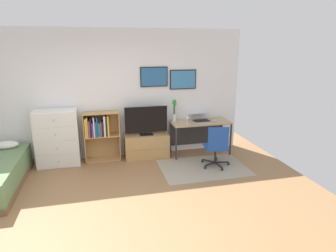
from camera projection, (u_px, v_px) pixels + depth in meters
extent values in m
plane|color=#936B44|center=(111.00, 216.00, 4.21)|extent=(7.20, 7.20, 0.00)
cube|color=white|center=(101.00, 95.00, 6.12)|extent=(6.12, 0.06, 2.70)
cube|color=black|center=(154.00, 77.00, 6.24)|extent=(0.59, 0.02, 0.42)
cube|color=#285B93|center=(154.00, 77.00, 6.23)|extent=(0.55, 0.01, 0.38)
cube|color=black|center=(183.00, 79.00, 6.40)|extent=(0.59, 0.02, 0.42)
cube|color=teal|center=(183.00, 80.00, 6.39)|extent=(0.55, 0.01, 0.38)
cube|color=#9E937F|center=(203.00, 167.00, 5.87)|extent=(1.70, 1.20, 0.01)
ellipsoid|color=white|center=(6.00, 145.00, 5.61)|extent=(0.44, 0.28, 0.14)
cube|color=white|center=(57.00, 138.00, 5.87)|extent=(0.83, 0.42, 1.14)
cube|color=silver|center=(58.00, 162.00, 5.78)|extent=(0.79, 0.01, 0.26)
sphere|color=#A59E8C|center=(58.00, 162.00, 5.77)|extent=(0.03, 0.03, 0.03)
cube|color=silver|center=(57.00, 148.00, 5.71)|extent=(0.79, 0.01, 0.26)
sphere|color=#A59E8C|center=(57.00, 149.00, 5.69)|extent=(0.03, 0.03, 0.03)
cube|color=silver|center=(55.00, 134.00, 5.63)|extent=(0.79, 0.01, 0.26)
sphere|color=#A59E8C|center=(55.00, 135.00, 5.62)|extent=(0.03, 0.03, 0.03)
cube|color=silver|center=(54.00, 120.00, 5.55)|extent=(0.79, 0.01, 0.26)
sphere|color=#A59E8C|center=(54.00, 120.00, 5.54)|extent=(0.03, 0.03, 0.03)
cube|color=tan|center=(85.00, 138.00, 6.06)|extent=(0.02, 0.30, 1.04)
cube|color=tan|center=(119.00, 135.00, 6.22)|extent=(0.02, 0.30, 1.04)
cube|color=tan|center=(104.00, 159.00, 6.28)|extent=(0.73, 0.30, 0.02)
cube|color=tan|center=(102.00, 136.00, 6.14)|extent=(0.69, 0.30, 0.02)
cube|color=tan|center=(101.00, 113.00, 6.00)|extent=(0.69, 0.30, 0.02)
cube|color=tan|center=(102.00, 135.00, 6.28)|extent=(0.73, 0.01, 1.04)
cube|color=gold|center=(86.00, 128.00, 5.98)|extent=(0.04, 0.23, 0.39)
cube|color=gold|center=(87.00, 127.00, 5.97)|extent=(0.02, 0.20, 0.41)
cube|color=#8C388C|center=(89.00, 129.00, 6.00)|extent=(0.03, 0.20, 0.34)
cube|color=black|center=(91.00, 127.00, 5.98)|extent=(0.02, 0.18, 0.39)
cube|color=#8C388C|center=(92.00, 130.00, 6.02)|extent=(0.02, 0.22, 0.29)
cube|color=white|center=(94.00, 127.00, 5.99)|extent=(0.03, 0.17, 0.41)
cube|color=#1E519E|center=(96.00, 129.00, 6.01)|extent=(0.03, 0.17, 0.31)
cube|color=#1E519E|center=(97.00, 127.00, 6.01)|extent=(0.02, 0.17, 0.41)
cube|color=#2D8C4C|center=(99.00, 129.00, 6.04)|extent=(0.03, 0.20, 0.29)
cube|color=#8C388C|center=(101.00, 129.00, 6.04)|extent=(0.03, 0.17, 0.30)
cube|color=black|center=(103.00, 129.00, 6.06)|extent=(0.03, 0.21, 0.30)
cube|color=white|center=(104.00, 126.00, 6.05)|extent=(0.04, 0.20, 0.42)
cube|color=black|center=(106.00, 126.00, 6.07)|extent=(0.03, 0.21, 0.42)
cube|color=gold|center=(108.00, 125.00, 6.08)|extent=(0.03, 0.23, 0.42)
cube|color=tan|center=(147.00, 146.00, 6.38)|extent=(0.94, 0.40, 0.51)
cube|color=tan|center=(148.00, 149.00, 6.19)|extent=(0.94, 0.01, 0.02)
cube|color=black|center=(147.00, 134.00, 6.29)|extent=(0.28, 0.16, 0.02)
cube|color=black|center=(146.00, 133.00, 6.28)|extent=(0.06, 0.04, 0.05)
cube|color=black|center=(146.00, 120.00, 6.20)|extent=(0.90, 0.02, 0.56)
cube|color=black|center=(146.00, 120.00, 6.19)|extent=(0.87, 0.01, 0.53)
cube|color=tan|center=(201.00, 122.00, 6.45)|extent=(1.30, 0.55, 0.03)
cube|color=#2D2D30|center=(176.00, 144.00, 6.18)|extent=(0.03, 0.03, 0.71)
cube|color=#2D2D30|center=(231.00, 140.00, 6.46)|extent=(0.03, 0.03, 0.71)
cube|color=#2D2D30|center=(170.00, 137.00, 6.64)|extent=(0.03, 0.03, 0.71)
cube|color=#2D2D30|center=(221.00, 133.00, 6.93)|extent=(0.03, 0.03, 0.71)
cube|color=#2D2D30|center=(196.00, 133.00, 6.79)|extent=(1.24, 0.02, 0.50)
cylinder|color=#232326|center=(228.00, 164.00, 5.99)|extent=(0.05, 0.05, 0.05)
cube|color=#232326|center=(222.00, 162.00, 5.98)|extent=(0.28, 0.08, 0.02)
cylinder|color=#232326|center=(216.00, 159.00, 6.24)|extent=(0.05, 0.05, 0.05)
cube|color=#232326|center=(216.00, 160.00, 6.10)|extent=(0.16, 0.26, 0.02)
cylinder|color=#232326|center=(202.00, 161.00, 6.13)|extent=(0.05, 0.05, 0.05)
cube|color=#232326|center=(209.00, 161.00, 6.04)|extent=(0.21, 0.22, 0.02)
cylinder|color=#232326|center=(205.00, 168.00, 5.81)|extent=(0.05, 0.05, 0.05)
cube|color=#232326|center=(210.00, 164.00, 5.88)|extent=(0.27, 0.15, 0.02)
cylinder|color=#232326|center=(222.00, 169.00, 5.73)|extent=(0.05, 0.05, 0.05)
cube|color=#232326|center=(218.00, 165.00, 5.84)|extent=(0.07, 0.28, 0.02)
cylinder|color=#232326|center=(215.00, 155.00, 5.93)|extent=(0.04, 0.04, 0.30)
cube|color=#1E479E|center=(216.00, 147.00, 5.88)|extent=(0.51, 0.51, 0.03)
cube|color=#1E479E|center=(218.00, 139.00, 5.62)|extent=(0.40, 0.11, 0.45)
cube|color=#B7B7BC|center=(202.00, 121.00, 6.48)|extent=(0.41, 0.29, 0.01)
cube|color=black|center=(202.00, 121.00, 6.47)|extent=(0.38, 0.27, 0.00)
cube|color=#B7B7BC|center=(199.00, 114.00, 6.60)|extent=(0.41, 0.27, 0.07)
cube|color=navy|center=(199.00, 114.00, 6.59)|extent=(0.38, 0.25, 0.06)
ellipsoid|color=silver|center=(214.00, 120.00, 6.48)|extent=(0.06, 0.10, 0.03)
cylinder|color=silver|center=(174.00, 118.00, 6.47)|extent=(0.09, 0.09, 0.16)
cylinder|color=#3D8438|center=(175.00, 110.00, 6.43)|extent=(0.01, 0.01, 0.40)
sphere|color=#308B2C|center=(175.00, 101.00, 6.37)|extent=(0.07, 0.07, 0.07)
cylinder|color=#3D8438|center=(174.00, 110.00, 6.44)|extent=(0.01, 0.01, 0.40)
sphere|color=#308B2C|center=(174.00, 101.00, 6.38)|extent=(0.07, 0.07, 0.07)
cylinder|color=#3D8438|center=(174.00, 111.00, 6.43)|extent=(0.01, 0.01, 0.37)
sphere|color=#308B2C|center=(174.00, 102.00, 6.38)|extent=(0.07, 0.07, 0.07)
cylinder|color=#3D8438|center=(175.00, 112.00, 6.42)|extent=(0.01, 0.01, 0.34)
sphere|color=#308B2C|center=(175.00, 104.00, 6.37)|extent=(0.07, 0.07, 0.07)
cylinder|color=silver|center=(187.00, 123.00, 6.30)|extent=(0.06, 0.06, 0.01)
cylinder|color=silver|center=(187.00, 121.00, 6.28)|extent=(0.01, 0.01, 0.10)
cone|color=silver|center=(187.00, 117.00, 6.26)|extent=(0.07, 0.07, 0.07)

